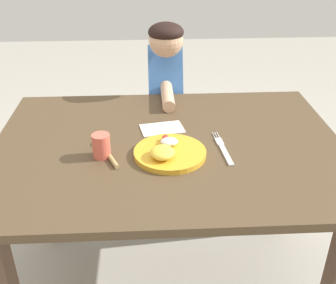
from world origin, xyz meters
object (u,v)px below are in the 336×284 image
plate (168,152)px  spoon (105,149)px  drinking_cup (101,146)px  fork (223,149)px  person (165,114)px

plate → spoon: 0.22m
drinking_cup → fork: bearing=2.6°
spoon → drinking_cup: 0.05m
plate → fork: plate is taller
person → drinking_cup: bearing=69.2°
fork → spoon: (-0.41, 0.02, 0.01)m
fork → spoon: 0.41m
fork → person: 0.67m
drinking_cup → person: (0.25, 0.65, -0.20)m
spoon → drinking_cup: drinking_cup is taller
spoon → person: bearing=-43.7°
plate → fork: bearing=8.7°
spoon → person: size_ratio=0.19×
spoon → person: person is taller
spoon → drinking_cup: bearing=149.0°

